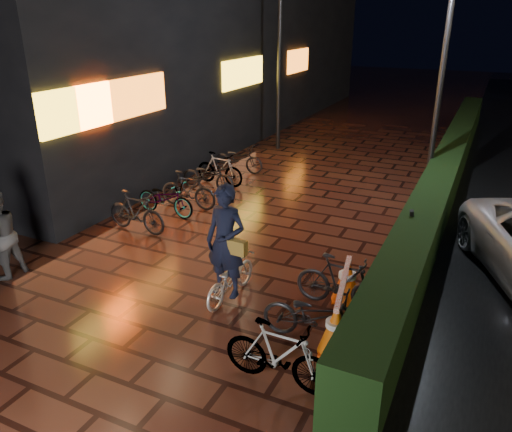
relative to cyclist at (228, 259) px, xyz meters
The scene contains 10 objects.
ground 1.05m from the cyclist, 167.43° to the right, with size 80.00×80.00×0.00m, color #381911.
hedge 8.26m from the cyclist, 71.77° to the left, with size 0.70×20.00×1.00m, color black.
storefront_block 15.72m from the cyclist, 132.02° to the left, with size 12.09×22.00×9.00m.
lamp_post_hedge 7.39m from the cyclist, 71.75° to the left, with size 0.50×0.20×5.25m.
lamp_post_sf 10.30m from the cyclist, 108.51° to the left, with size 0.51×0.15×5.31m.
cyclist is the anchor object (origin of this frame).
traffic_barrier 1.92m from the cyclist, ahead, with size 0.72×1.88×0.77m.
cart_assembly 3.82m from the cyclist, 48.26° to the left, with size 0.75×0.81×1.13m.
parked_bikes_storefront 5.06m from the cyclist, 127.49° to the left, with size 1.80×5.41×0.90m.
parked_bikes_hedge 1.75m from the cyclist, 16.55° to the right, with size 1.69×2.53×0.90m.
Camera 1 is at (4.21, -6.12, 4.40)m, focal length 35.00 mm.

